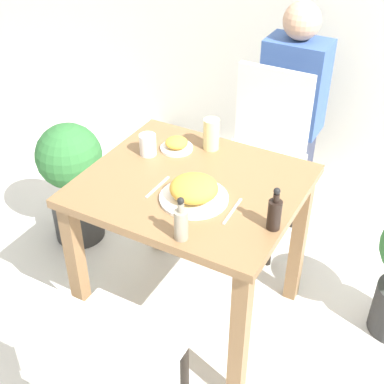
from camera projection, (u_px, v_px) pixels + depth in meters
ground_plane at (192, 310)px, 2.55m from camera, size 16.00×16.00×0.00m
dining_table at (192, 208)px, 2.19m from camera, size 0.85×0.75×0.74m
chair_near at (95, 357)px, 1.70m from camera, size 0.42×0.42×0.91m
chair_far at (262, 148)px, 2.77m from camera, size 0.42×0.42×0.91m
food_plate at (194, 190)px, 2.00m from camera, size 0.26×0.26×0.09m
side_plate at (177, 145)px, 2.31m from camera, size 0.14×0.14×0.05m
drink_cup at (148, 145)px, 2.26m from camera, size 0.07×0.07×0.09m
juice_glass at (211, 134)px, 2.29m from camera, size 0.07×0.07×0.14m
sauce_bottle at (181, 223)px, 1.80m from camera, size 0.05×0.05×0.17m
condiment_bottle at (275, 213)px, 1.84m from camera, size 0.05×0.05×0.17m
fork_utensil at (158, 187)px, 2.08m from camera, size 0.01×0.16×0.00m
spoon_utensil at (233, 211)px, 1.96m from camera, size 0.02×0.17×0.00m
potted_plant_left at (72, 176)px, 2.78m from camera, size 0.34×0.34×0.69m
person_figure at (292, 107)px, 3.01m from camera, size 0.34×0.22×1.17m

